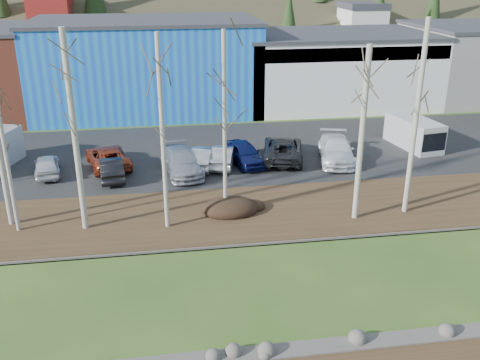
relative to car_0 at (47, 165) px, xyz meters
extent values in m
cube|color=#382616|center=(12.50, -7.54, -0.72)|extent=(80.00, 7.00, 0.15)
cube|color=black|center=(12.50, 2.96, -0.73)|extent=(80.00, 14.00, 0.14)
cube|color=blue|center=(6.50, 16.96, 3.20)|extent=(20.00, 12.00, 8.00)
cube|color=#333338|center=(6.50, 16.96, 7.35)|extent=(20.40, 12.24, 0.30)
cube|color=silver|center=(24.50, 16.96, 2.45)|extent=(18.00, 12.00, 6.50)
cube|color=#333338|center=(24.50, 16.96, 5.85)|extent=(18.36, 12.24, 0.30)
cube|color=navy|center=(24.50, 11.06, 4.80)|extent=(17.64, 0.20, 1.20)
ellipsoid|color=black|center=(10.92, -7.47, -0.34)|extent=(3.10, 2.19, 0.61)
cylinder|color=#BBB2A8|center=(-0.13, -7.90, 4.56)|extent=(0.19, 0.19, 10.42)
cylinder|color=#BBB2A8|center=(3.25, -8.15, 4.39)|extent=(0.29, 0.29, 10.08)
cylinder|color=#BBB2A8|center=(7.46, -8.65, 4.28)|extent=(0.23, 0.23, 9.85)
cylinder|color=#BBB2A8|center=(10.68, -7.26, 4.23)|extent=(0.22, 0.22, 9.76)
cylinder|color=#BBB2A8|center=(17.46, -9.14, 3.94)|extent=(0.29, 0.29, 9.17)
cylinder|color=#BBB2A8|center=(20.47, -8.80, 4.52)|extent=(0.27, 0.27, 10.34)
imported|color=silver|center=(0.00, 0.00, 0.00)|extent=(2.19, 4.07, 1.31)
imported|color=black|center=(4.14, -1.23, 0.02)|extent=(1.96, 4.28, 1.36)
imported|color=#A13E20|center=(3.87, 0.99, 0.02)|extent=(3.44, 5.28, 1.35)
imported|color=#A0A4A8|center=(8.60, -0.95, 0.11)|extent=(2.98, 5.59, 1.54)
imported|color=#0F174D|center=(12.91, 0.08, 0.10)|extent=(2.87, 4.78, 1.52)
imported|color=#A6A5A8|center=(11.46, -0.04, 0.02)|extent=(2.40, 4.37, 1.36)
imported|color=#28292B|center=(15.72, 0.50, 0.13)|extent=(3.83, 6.11, 1.57)
imported|color=white|center=(19.31, -0.31, 0.14)|extent=(3.38, 5.87, 1.60)
imported|color=#A13E20|center=(3.68, 0.99, 0.02)|extent=(3.44, 5.28, 1.35)
imported|color=#A6A5A8|center=(10.05, -0.04, 0.02)|extent=(2.40, 4.37, 1.36)
cube|color=silver|center=(26.01, 1.84, 0.41)|extent=(2.77, 5.14, 2.14)
cube|color=black|center=(26.31, -0.07, 0.41)|extent=(2.07, 1.30, 1.32)
camera|label=1|loc=(7.36, -33.87, 12.01)|focal=40.00mm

